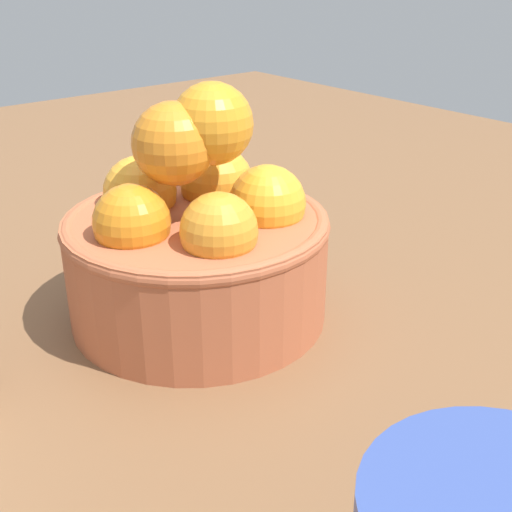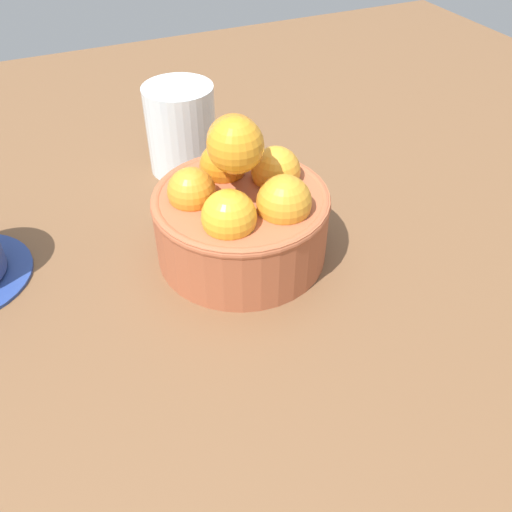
{
  "view_description": "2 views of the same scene",
  "coord_description": "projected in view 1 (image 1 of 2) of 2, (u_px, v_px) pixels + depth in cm",
  "views": [
    {
      "loc": [
        -29.51,
        20.03,
        20.55
      ],
      "look_at": [
        -1.32,
        -3.44,
        3.39
      ],
      "focal_mm": 46.23,
      "sensor_mm": 36.0,
      "label": 1
    },
    {
      "loc": [
        -14.74,
        -36.06,
        32.87
      ],
      "look_at": [
        -0.16,
        -3.56,
        2.44
      ],
      "focal_mm": 38.21,
      "sensor_mm": 36.0,
      "label": 2
    }
  ],
  "objects": [
    {
      "name": "ground_plane",
      "position": [
        201.0,
        342.0,
        0.42
      ],
      "size": [
        132.47,
        119.15,
        4.12
      ],
      "primitive_type": "cube",
      "color": "brown"
    },
    {
      "name": "terracotta_bowl",
      "position": [
        197.0,
        242.0,
        0.39
      ],
      "size": [
        15.61,
        15.61,
        14.18
      ],
      "color": "#AD5938",
      "rests_on": "ground_plane"
    }
  ]
}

